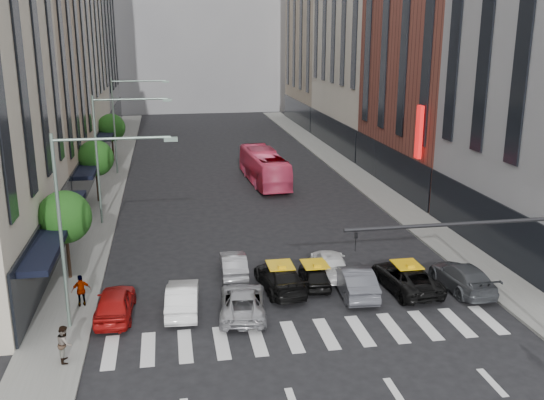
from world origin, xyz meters
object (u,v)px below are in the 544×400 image
car_red (115,303)px  taxi_left (280,278)px  car_white_front (182,298)px  pedestrian_far (81,290)px  streetlamp_mid (110,143)px  taxi_center (315,275)px  bus (264,167)px  streetlamp_near (81,206)px  streetlamp_far (124,113)px  pedestrian_near (65,343)px

car_red → taxi_left: bearing=-165.9°
car_white_front → pedestrian_far: 5.06m
streetlamp_mid → pedestrian_far: size_ratio=5.55×
taxi_left → car_red: bearing=5.9°
taxi_center → bus: size_ratio=0.33×
bus → streetlamp_mid: bearing=35.6°
streetlamp_near → taxi_left: 11.12m
streetlamp_far → car_red: size_ratio=2.08×
bus → pedestrian_far: 27.20m
car_red → bus: 27.58m
streetlamp_near → bus: streetlamp_near is taller
taxi_left → pedestrian_far: 10.13m
taxi_center → pedestrian_near: 13.52m
streetlamp_near → taxi_left: bearing=15.6°
car_white_front → taxi_left: 5.46m
streetlamp_mid → pedestrian_near: 19.80m
pedestrian_near → streetlamp_far: bearing=-8.2°
streetlamp_mid → taxi_left: (9.47, -13.36, -5.20)m
streetlamp_far → pedestrian_far: 30.25m
pedestrian_near → streetlamp_near: bearing=-18.9°
car_red → streetlamp_mid: bearing=-83.6°
streetlamp_near → pedestrian_far: size_ratio=5.55×
streetlamp_far → car_red: bearing=-88.1°
streetlamp_far → pedestrian_near: size_ratio=5.68×
streetlamp_near → pedestrian_far: streetlamp_near is taller
streetlamp_mid → streetlamp_far: bearing=90.0°
taxi_left → pedestrian_near: 11.67m
taxi_center → bus: bearing=-87.9°
car_red → car_white_front: bearing=-176.1°
streetlamp_far → streetlamp_mid: bearing=-90.0°
taxi_left → pedestrian_near: size_ratio=3.05×
car_white_front → pedestrian_near: size_ratio=2.75×
taxi_center → car_white_front: bearing=19.6°
streetlamp_near → car_white_front: bearing=13.0°
streetlamp_near → streetlamp_mid: same height
taxi_left → pedestrian_near: (-10.13, -5.79, 0.24)m
taxi_center → streetlamp_far: bearing=-64.0°
pedestrian_far → streetlamp_near: bearing=92.2°
taxi_left → bus: bus is taller
streetlamp_mid → car_red: streetlamp_mid is taller
streetlamp_mid → taxi_center: streetlamp_mid is taller
streetlamp_near → pedestrian_far: (-0.65, 2.17, -4.94)m
pedestrian_far → taxi_left: bearing=168.3°
taxi_left → bus: (2.94, 23.39, 0.81)m
pedestrian_far → streetlamp_far: bearing=-105.6°
streetlamp_far → taxi_left: size_ratio=1.86×
car_red → pedestrian_near: bearing=69.7°
taxi_left → car_white_front: bearing=11.9°
streetlamp_mid → bus: size_ratio=0.83×
taxi_center → pedestrian_near: pedestrian_near is taller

